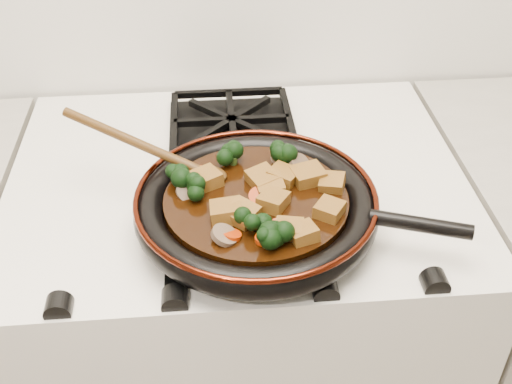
{
  "coord_description": "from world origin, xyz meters",
  "views": [
    {
      "loc": [
        -0.05,
        0.82,
        1.53
      ],
      "look_at": [
        0.02,
        1.55,
        0.97
      ],
      "focal_mm": 45.0,
      "sensor_mm": 36.0,
      "label": 1
    }
  ],
  "objects": [
    {
      "name": "broccoli_floret_2",
      "position": [
        0.03,
        1.45,
        0.97
      ],
      "size": [
        0.08,
        0.08,
        0.06
      ],
      "primitive_type": null,
      "rotation": [
        0.08,
        -0.05,
        1.94
      ],
      "color": "black",
      "rests_on": "braising_sauce"
    },
    {
      "name": "burner_grate_back",
      "position": [
        0.0,
        1.83,
        0.91
      ],
      "size": [
        0.23,
        0.23,
        0.03
      ],
      "primitive_type": null,
      "color": "black",
      "rests_on": "stove"
    },
    {
      "name": "carrot_coin_2",
      "position": [
        0.02,
        1.46,
        0.96
      ],
      "size": [
        0.03,
        0.03,
        0.01
      ],
      "primitive_type": "cylinder",
      "rotation": [
        -0.03,
        -0.0,
        0.0
      ],
      "color": "#A92904",
      "rests_on": "braising_sauce"
    },
    {
      "name": "tofu_cube_8",
      "position": [
        0.12,
        1.5,
        0.97
      ],
      "size": [
        0.05,
        0.05,
        0.02
      ],
      "primitive_type": "cube",
      "rotation": [
        0.01,
        0.03,
        0.97
      ],
      "color": "brown",
      "rests_on": "braising_sauce"
    },
    {
      "name": "carrot_coin_0",
      "position": [
        0.02,
        1.55,
        0.96
      ],
      "size": [
        0.03,
        0.03,
        0.02
      ],
      "primitive_type": "cylinder",
      "rotation": [
        0.31,
        -0.21,
        0.0
      ],
      "color": "#A92904",
      "rests_on": "braising_sauce"
    },
    {
      "name": "broccoli_floret_0",
      "position": [
        0.07,
        1.63,
        0.97
      ],
      "size": [
        0.09,
        0.09,
        0.08
      ],
      "primitive_type": null,
      "rotation": [
        -0.24,
        0.15,
        2.69
      ],
      "color": "black",
      "rests_on": "braising_sauce"
    },
    {
      "name": "tofu_cube_11",
      "position": [
        0.13,
        1.57,
        0.97
      ],
      "size": [
        0.05,
        0.05,
        0.03
      ],
      "primitive_type": "cube",
      "rotation": [
        -0.11,
        0.09,
        2.8
      ],
      "color": "brown",
      "rests_on": "braising_sauce"
    },
    {
      "name": "skillet",
      "position": [
        0.02,
        1.55,
        0.94
      ],
      "size": [
        0.47,
        0.36,
        0.05
      ],
      "rotation": [
        0.0,
        0.0,
        -0.34
      ],
      "color": "black",
      "rests_on": "burner_grate_front"
    },
    {
      "name": "stove",
      "position": [
        0.0,
        1.69,
        0.45
      ],
      "size": [
        0.76,
        0.6,
        0.9
      ],
      "primitive_type": "cube",
      "color": "white",
      "rests_on": "ground"
    },
    {
      "name": "mushroom_slice_1",
      "position": [
        0.07,
        1.64,
        0.97
      ],
      "size": [
        0.05,
        0.05,
        0.02
      ],
      "primitive_type": "cylinder",
      "rotation": [
        0.43,
        0.0,
        0.99
      ],
      "color": "brown",
      "rests_on": "braising_sauce"
    },
    {
      "name": "tofu_cube_1",
      "position": [
        0.04,
        1.53,
        0.97
      ],
      "size": [
        0.05,
        0.06,
        0.03
      ],
      "primitive_type": "cube",
      "rotation": [
        -0.03,
        0.08,
        0.99
      ],
      "color": "brown",
      "rests_on": "braising_sauce"
    },
    {
      "name": "carrot_coin_1",
      "position": [
        -0.06,
        1.61,
        0.96
      ],
      "size": [
        0.03,
        0.03,
        0.02
      ],
      "primitive_type": "cylinder",
      "rotation": [
        0.24,
        0.1,
        0.0
      ],
      "color": "#A92904",
      "rests_on": "braising_sauce"
    },
    {
      "name": "tofu_cube_2",
      "position": [
        0.04,
        1.56,
        0.97
      ],
      "size": [
        0.05,
        0.05,
        0.03
      ],
      "primitive_type": "cube",
      "rotation": [
        -0.05,
        -0.1,
        1.69
      ],
      "color": "brown",
      "rests_on": "braising_sauce"
    },
    {
      "name": "mushroom_slice_3",
      "position": [
        0.09,
        1.62,
        0.97
      ],
      "size": [
        0.05,
        0.05,
        0.03
      ],
      "primitive_type": "cylinder",
      "rotation": [
        0.8,
        0.0,
        0.93
      ],
      "color": "brown",
      "rests_on": "braising_sauce"
    },
    {
      "name": "carrot_coin_4",
      "position": [
        0.04,
        1.48,
        0.96
      ],
      "size": [
        0.03,
        0.03,
        0.02
      ],
      "primitive_type": "cylinder",
      "rotation": [
        0.34,
        -0.21,
        0.0
      ],
      "color": "#A92904",
      "rests_on": "braising_sauce"
    },
    {
      "name": "wooden_spoon",
      "position": [
        -0.11,
        1.64,
        0.98
      ],
      "size": [
        0.15,
        0.09,
        0.25
      ],
      "rotation": [
        0.0,
        0.0,
        2.7
      ],
      "color": "#482C0F",
      "rests_on": "braising_sauce"
    },
    {
      "name": "broccoli_floret_5",
      "position": [
        -0.06,
        1.56,
        0.97
      ],
      "size": [
        0.07,
        0.06,
        0.07
      ],
      "primitive_type": null,
      "rotation": [
        0.19,
        0.1,
        1.5
      ],
      "color": "black",
      "rests_on": "braising_sauce"
    },
    {
      "name": "broccoli_floret_1",
      "position": [
        -0.09,
        1.59,
        0.97
      ],
      "size": [
        0.1,
        0.09,
        0.08
      ],
      "primitive_type": null,
      "rotation": [
        -0.23,
        -0.17,
        0.73
      ],
      "color": "black",
      "rests_on": "braising_sauce"
    },
    {
      "name": "tofu_cube_7",
      "position": [
        0.06,
        1.47,
        0.97
      ],
      "size": [
        0.05,
        0.04,
        0.02
      ],
      "primitive_type": "cube",
      "rotation": [
        -0.04,
        0.01,
        1.32
      ],
      "color": "brown",
      "rests_on": "braising_sauce"
    },
    {
      "name": "broccoli_floret_4",
      "position": [
        -0.01,
        1.64,
        0.97
      ],
      "size": [
        0.08,
        0.09,
        0.07
      ],
      "primitive_type": null,
      "rotation": [
        0.18,
        -0.08,
        0.54
      ],
      "color": "black",
      "rests_on": "braising_sauce"
    },
    {
      "name": "tofu_cube_0",
      "position": [
        0.1,
        1.59,
        0.97
      ],
      "size": [
        0.06,
        0.05,
        0.03
      ],
      "primitive_type": "cube",
      "rotation": [
        -0.04,
        0.02,
        1.82
      ],
      "color": "brown",
      "rests_on": "braising_sauce"
    },
    {
      "name": "mushroom_slice_2",
      "position": [
        -0.03,
        1.46,
        0.97
      ],
      "size": [
        0.04,
        0.04,
        0.02
      ],
      "primitive_type": "cylinder",
      "rotation": [
        0.42,
        0.0,
        1.37
      ],
      "color": "brown",
      "rests_on": "braising_sauce"
    },
    {
      "name": "mushroom_slice_0",
      "position": [
        -0.08,
        1.57,
        0.97
      ],
      "size": [
        0.04,
        0.04,
        0.03
      ],
      "primitive_type": "cylinder",
      "rotation": [
        0.76,
        0.0,
        0.29
      ],
      "color": "brown",
      "rests_on": "braising_sauce"
    },
    {
      "name": "carrot_coin_5",
      "position": [
        -0.02,
        1.47,
        0.96
      ],
      "size": [
        0.03,
        0.03,
        0.02
      ],
      "primitive_type": "cylinder",
      "rotation": [
        -0.15,
        0.23,
        0.0
      ],
      "color": "#A92904",
      "rests_on": "braising_sauce"
    },
    {
      "name": "burner_grate_front",
      "position": [
        0.0,
        1.55,
        0.91
      ],
      "size": [
        0.23,
        0.23,
        0.03
      ],
      "primitive_type": null,
      "color": "black",
      "rests_on": "stove"
    },
    {
      "name": "tofu_cube_10",
      "position": [
        -0.05,
        1.59,
        0.97
      ],
      "size": [
        0.06,
        0.06,
        0.03
      ],
      "primitive_type": "cube",
      "rotation": [
        -0.07,
        -0.05,
        0.48
      ],
      "color": "brown",
      "rests_on": "braising_sauce"
    },
    {
      "name": "tofu_cube_9",
      "position": [
        0.06,
        1.59,
        0.97
      ],
      "size": [
        0.06,
        0.06,
        0.03
      ],
      "primitive_type": "cube",
      "rotation": [
        0.08,
        0.09,
        0.99
      ],
      "color": "brown",
      "rests_on": "braising_sauce"
    },
    {
      "name": "tofu_cube_3",
      "position": [
        -0.03,
        1.51,
        0.97
      ],
      "size": [
        0.05,
        0.05,
        0.03
      ],
      "primitive_type": "cube",
      "rotation": [
        -0.1,
        0.12,
        1.59
      ],
      "color": "brown",
      "rests_on": "braising_sauce"
    },
    {
      "name": "braising_sauce",
      "position": [
        0.02,
        1.55,
        0.95
      ],
      "size": [
        0.27,
        0.27,
        0.02
      ],
      "primitive_type": "cylinder",
      "color": "black",
      "rests_on": "skillet"
    },
    {
      "name": "carrot_coin_3",
      "position": [
        0.03,
        1.47,
        0.96
      ],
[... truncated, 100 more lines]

